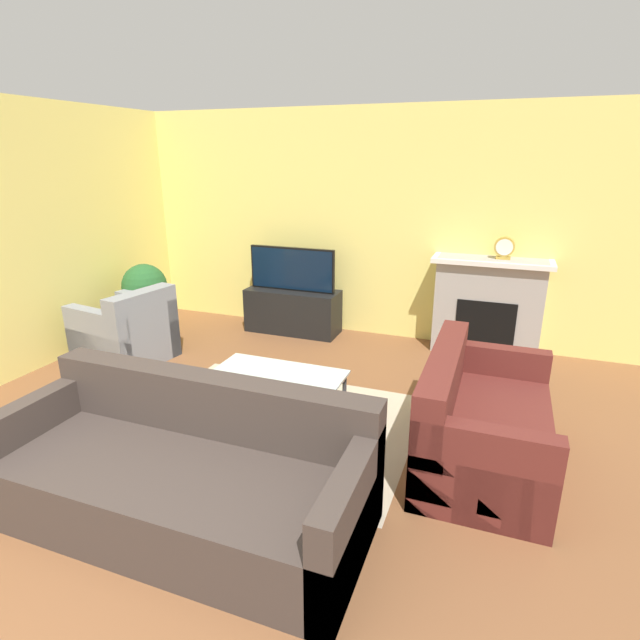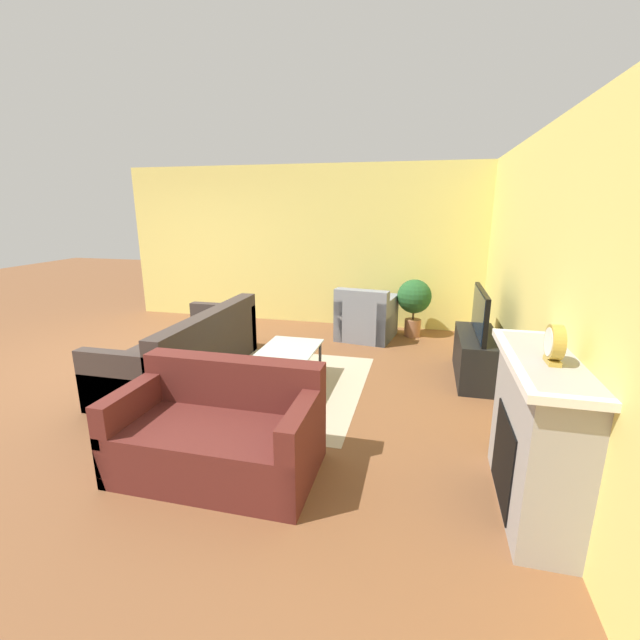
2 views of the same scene
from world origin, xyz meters
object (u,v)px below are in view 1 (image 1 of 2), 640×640
couch_loveseat (479,425)px  couch_sectional (184,476)px  tv (292,269)px  armchair_by_window (127,335)px  mantel_clock (504,248)px  coffee_table (276,379)px  potted_plant (145,290)px

couch_loveseat → couch_sectional: bearing=127.3°
tv → armchair_by_window: bearing=-131.3°
tv → couch_sectional: tv is taller
mantel_clock → couch_sectional: bearing=-115.6°
tv → mantel_clock: mantel_clock is taller
tv → couch_sectional: 3.52m
couch_sectional → coffee_table: couch_sectional is taller
coffee_table → mantel_clock: size_ratio=4.60×
couch_sectional → couch_loveseat: 2.09m
tv → couch_loveseat: bearing=-41.5°
coffee_table → mantel_clock: (1.66, 2.25, 0.83)m
tv → mantel_clock: (2.43, 0.12, 0.40)m
couch_loveseat → armchair_by_window: same height
armchair_by_window → couch_loveseat: bearing=89.1°
tv → couch_sectional: size_ratio=0.48×
couch_loveseat → potted_plant: potted_plant is taller
tv → mantel_clock: 2.47m
couch_loveseat → potted_plant: (-4.02, 1.34, 0.30)m
tv → coffee_table: bearing=-70.0°
coffee_table → couch_sectional: bearing=-91.2°
coffee_table → armchair_by_window: bearing=163.2°
tv → coffee_table: 2.31m
armchair_by_window → coffee_table: bearing=81.9°
potted_plant → mantel_clock: bearing=12.7°
tv → potted_plant: size_ratio=1.21×
armchair_by_window → potted_plant: potted_plant is taller
tv → armchair_by_window: (-1.32, -1.50, -0.52)m
couch_sectional → mantel_clock: bearing=64.4°
coffee_table → couch_loveseat: bearing=-0.1°
tv → coffee_table: (0.77, -2.13, -0.43)m
tv → armchair_by_window: size_ratio=1.16×
potted_plant → couch_loveseat: bearing=-18.5°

